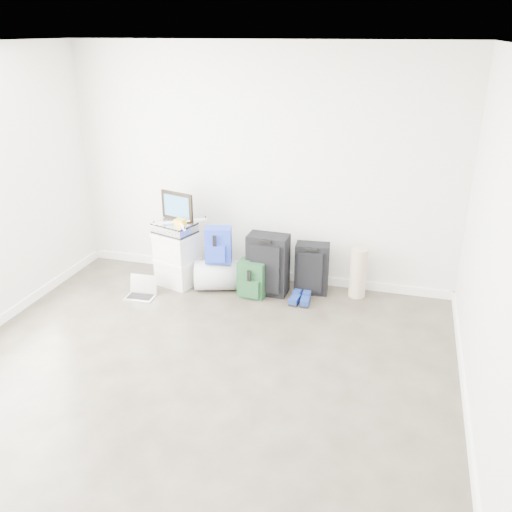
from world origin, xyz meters
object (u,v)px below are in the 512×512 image
(duffel_bag, at_px, (220,275))
(large_suitcase, at_px, (268,265))
(carry_on, at_px, (312,269))
(boxes_stack, at_px, (177,258))
(laptop, at_px, (142,292))
(briefcase, at_px, (175,228))

(duffel_bag, relative_size, large_suitcase, 0.81)
(carry_on, bearing_deg, large_suitcase, -167.74)
(boxes_stack, bearing_deg, laptop, -105.30)
(large_suitcase, height_order, laptop, large_suitcase)
(briefcase, height_order, large_suitcase, briefcase)
(briefcase, relative_size, laptop, 1.32)
(boxes_stack, relative_size, briefcase, 1.47)
(boxes_stack, height_order, briefcase, briefcase)
(briefcase, xyz_separation_m, duffel_bag, (0.53, 0.01, -0.53))
(boxes_stack, relative_size, duffel_bag, 1.13)
(duffel_bag, bearing_deg, large_suitcase, -11.22)
(boxes_stack, relative_size, laptop, 1.94)
(large_suitcase, distance_m, carry_on, 0.50)
(large_suitcase, bearing_deg, carry_on, 19.26)
(duffel_bag, relative_size, carry_on, 0.97)
(boxes_stack, bearing_deg, large_suitcase, 20.25)
(large_suitcase, height_order, carry_on, large_suitcase)
(briefcase, distance_m, laptop, 0.81)
(briefcase, xyz_separation_m, large_suitcase, (1.08, 0.06, -0.35))
(carry_on, bearing_deg, briefcase, -177.43)
(briefcase, bearing_deg, carry_on, 25.50)
(briefcase, bearing_deg, large_suitcase, 21.08)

